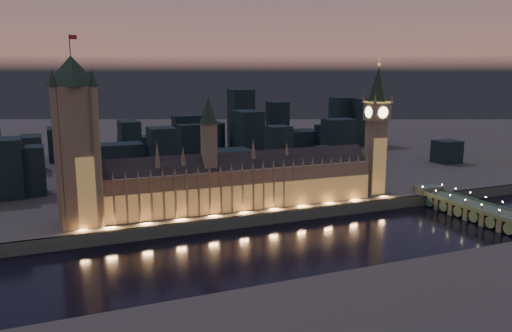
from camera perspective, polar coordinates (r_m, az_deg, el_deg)
name	(u,v)px	position (r m, az deg, el deg)	size (l,w,h in m)	color
ground_plane	(283,245)	(301.91, 3.12, -8.99)	(2000.00, 2000.00, 0.00)	black
north_bank	(139,136)	(792.12, -13.23, 3.35)	(2000.00, 960.00, 8.00)	#47452D
embankment_wall	(257,220)	(336.25, 0.12, -6.17)	(2000.00, 2.50, 8.00)	#485749
palace_of_westminster	(236,182)	(346.78, -2.28, -1.84)	(202.00, 24.19, 78.00)	olive
victoria_tower	(76,134)	(320.72, -19.91, 3.51)	(31.68, 31.68, 115.18)	olive
elizabeth_tower	(377,119)	(394.76, 13.64, 5.22)	(18.00, 18.00, 104.12)	olive
westminster_bridge	(475,211)	(381.83, 23.77, -4.73)	(19.93, 113.00, 15.90)	#485749
city_backdrop	(216,140)	(533.48, -4.60, 3.03)	(470.91, 215.63, 73.94)	black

